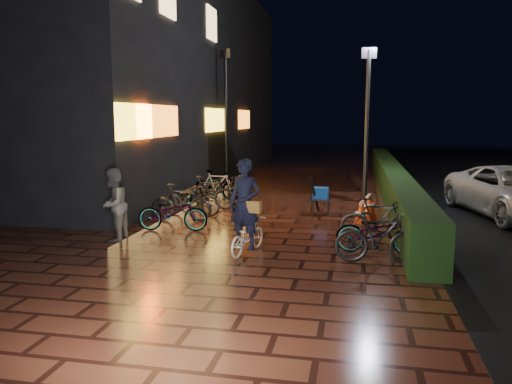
% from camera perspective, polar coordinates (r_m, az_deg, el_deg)
% --- Properties ---
extents(ground, '(80.00, 80.00, 0.00)m').
position_cam_1_polar(ground, '(10.85, 0.16, -5.90)').
color(ground, '#381911').
rests_on(ground, ground).
extents(hedge, '(0.70, 20.00, 1.00)m').
position_cam_1_polar(hedge, '(18.49, 15.20, 1.38)').
color(hedge, black).
rests_on(hedge, ground).
extents(bystander_person, '(0.65, 0.82, 1.62)m').
position_cam_1_polar(bystander_person, '(11.38, -16.00, -1.40)').
color(bystander_person, '#515153').
rests_on(bystander_person, ground).
extents(storefront_block, '(12.09, 22.00, 9.00)m').
position_cam_1_polar(storefront_block, '(24.74, -16.86, 12.33)').
color(storefront_block, black).
rests_on(storefront_block, ground).
extents(lamp_post_hedge, '(0.46, 0.15, 4.82)m').
position_cam_1_polar(lamp_post_hedge, '(16.08, 12.57, 8.13)').
color(lamp_post_hedge, black).
rests_on(lamp_post_hedge, ground).
extents(lamp_post_sf, '(0.50, 0.27, 5.34)m').
position_cam_1_polar(lamp_post_sf, '(19.98, -3.46, 9.17)').
color(lamp_post_sf, black).
rests_on(lamp_post_sf, ground).
extents(cyclist, '(0.79, 1.41, 1.91)m').
position_cam_1_polar(cyclist, '(9.89, -1.15, -3.11)').
color(cyclist, white).
rests_on(cyclist, ground).
extents(traffic_barrier, '(0.68, 1.76, 0.72)m').
position_cam_1_polar(traffic_barrier, '(12.81, 12.38, -2.24)').
color(traffic_barrier, '#F63F0C').
rests_on(traffic_barrier, ground).
extents(cart_assembly, '(0.60, 0.59, 1.08)m').
position_cam_1_polar(cart_assembly, '(14.15, 7.34, -0.29)').
color(cart_assembly, black).
rests_on(cart_assembly, ground).
extents(parked_bikes_storefront, '(1.98, 6.55, 0.98)m').
position_cam_1_polar(parked_bikes_storefront, '(14.84, -5.86, -0.21)').
color(parked_bikes_storefront, black).
rests_on(parked_bikes_storefront, ground).
extents(parked_bikes_hedge, '(1.73, 2.18, 0.98)m').
position_cam_1_polar(parked_bikes_hedge, '(10.31, 13.81, -4.23)').
color(parked_bikes_hedge, black).
rests_on(parked_bikes_hedge, ground).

